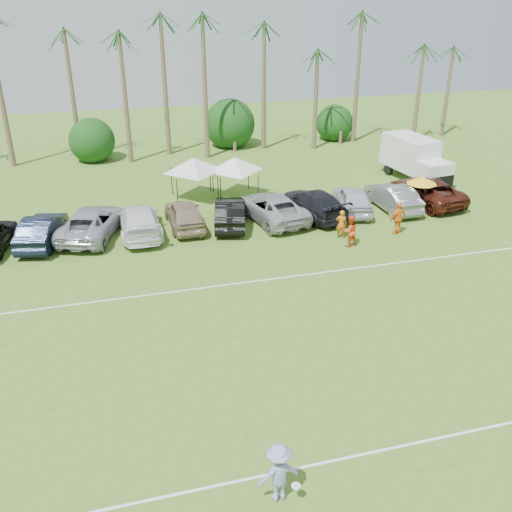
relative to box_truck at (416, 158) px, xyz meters
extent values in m
cube|color=white|center=(-17.02, -24.49, -1.65)|extent=(80.00, 0.10, 0.01)
cube|color=white|center=(-17.02, -12.49, -1.65)|extent=(80.00, 0.10, 0.01)
cone|color=brown|center=(-29.02, 11.51, 3.34)|extent=(0.44, 0.44, 10.00)
cone|color=brown|center=(-25.02, 11.51, 3.84)|extent=(0.44, 0.44, 11.00)
cone|color=brown|center=(-21.02, 11.51, 2.34)|extent=(0.44, 0.44, 8.00)
cone|color=brown|center=(-17.02, 11.51, 2.84)|extent=(0.44, 0.44, 9.00)
cone|color=brown|center=(-13.02, 11.51, 3.34)|extent=(0.44, 0.44, 10.00)
cone|color=brown|center=(-9.02, 11.51, 3.84)|extent=(0.44, 0.44, 11.00)
cone|color=brown|center=(-4.02, 11.51, 2.34)|extent=(0.44, 0.44, 8.00)
cone|color=brown|center=(0.98, 11.51, 2.84)|extent=(0.44, 0.44, 9.00)
cone|color=brown|center=(5.98, 11.51, 3.34)|extent=(0.44, 0.44, 10.00)
cone|color=brown|center=(9.98, 11.51, 3.84)|extent=(0.44, 0.44, 11.00)
cylinder|color=brown|center=(-23.02, 12.51, -0.96)|extent=(0.30, 0.30, 1.40)
sphere|color=#103A12|center=(-23.02, 12.51, 0.14)|extent=(4.00, 4.00, 4.00)
cylinder|color=brown|center=(-11.02, 12.51, -0.96)|extent=(0.30, 0.30, 1.40)
sphere|color=#103A12|center=(-11.02, 12.51, 0.14)|extent=(4.00, 4.00, 4.00)
cylinder|color=brown|center=(-1.02, 12.51, -0.96)|extent=(0.30, 0.30, 1.40)
sphere|color=#103A12|center=(-1.02, 12.51, 0.14)|extent=(4.00, 4.00, 4.00)
imported|color=#CE6916|center=(-9.51, -8.59, -0.81)|extent=(0.72, 0.61, 1.69)
imported|color=#F1521A|center=(-9.52, -9.79, -0.76)|extent=(0.97, 0.81, 1.81)
imported|color=orange|center=(-6.09, -8.91, -0.69)|extent=(1.21, 0.74, 1.93)
cube|color=white|center=(-0.09, 0.75, 0.27)|extent=(2.87, 4.58, 2.35)
cube|color=white|center=(0.28, -2.24, -0.67)|extent=(2.36, 1.95, 1.98)
cube|color=black|center=(0.36, -2.94, -0.95)|extent=(2.18, 0.55, 0.94)
cube|color=#E5590C|center=(1.08, 0.90, -0.16)|extent=(0.20, 1.50, 0.85)
cylinder|color=black|center=(-0.68, -2.17, -1.24)|extent=(0.38, 0.87, 0.85)
cylinder|color=black|center=(1.19, -1.94, -1.24)|extent=(0.38, 0.87, 0.85)
cylinder|color=black|center=(-1.17, 1.75, -1.24)|extent=(0.38, 0.87, 0.85)
cylinder|color=black|center=(0.70, 1.99, -1.24)|extent=(0.38, 0.87, 0.85)
cylinder|color=black|center=(-17.88, -1.19, -0.69)|extent=(0.06, 0.06, 1.94)
cylinder|color=black|center=(-15.18, -1.19, -0.69)|extent=(0.06, 0.06, 1.94)
cylinder|color=black|center=(-17.88, 1.51, -0.69)|extent=(0.06, 0.06, 1.94)
cylinder|color=black|center=(-15.18, 1.51, -0.69)|extent=(0.06, 0.06, 1.94)
pyramid|color=silver|center=(-16.53, 0.16, 1.25)|extent=(4.19, 4.19, 0.97)
cylinder|color=black|center=(-15.03, -1.32, -0.73)|extent=(0.06, 0.06, 1.85)
cylinder|color=black|center=(-12.46, -1.32, -0.73)|extent=(0.06, 0.06, 1.85)
cylinder|color=black|center=(-15.03, 1.26, -0.73)|extent=(0.06, 0.06, 1.85)
cylinder|color=black|center=(-12.46, 1.26, -0.73)|extent=(0.06, 0.06, 1.85)
pyramid|color=white|center=(-13.74, -0.03, 1.12)|extent=(4.00, 4.00, 0.93)
cylinder|color=black|center=(-2.78, -5.61, -0.68)|extent=(0.05, 0.05, 1.97)
cone|color=yellow|center=(-2.78, -5.61, 0.31)|extent=(1.97, 1.97, 0.45)
imported|color=#8F91CB|center=(-18.56, -25.38, -0.70)|extent=(1.31, 0.84, 1.92)
cylinder|color=white|center=(-18.11, -25.64, -1.05)|extent=(0.27, 0.27, 0.03)
imported|color=black|center=(-26.06, -4.93, -0.83)|extent=(2.77, 5.30, 1.66)
imported|color=#A3A5AD|center=(-23.36, -4.54, -0.83)|extent=(4.52, 6.55, 1.66)
imported|color=white|center=(-20.66, -4.95, -0.83)|extent=(2.35, 5.74, 1.66)
imported|color=tan|center=(-17.95, -4.62, -0.83)|extent=(2.07, 4.92, 1.66)
imported|color=black|center=(-15.25, -5.02, -0.83)|extent=(2.86, 5.31, 1.66)
imported|color=#A8A8AB|center=(-12.55, -4.89, -0.83)|extent=(3.80, 6.39, 1.66)
imported|color=black|center=(-9.85, -4.86, -0.83)|extent=(3.39, 6.07, 1.66)
imported|color=silver|center=(-7.15, -4.82, -0.83)|extent=(2.94, 5.18, 1.66)
imported|color=slate|center=(-4.44, -5.10, -0.83)|extent=(1.86, 5.08, 1.66)
imported|color=#501D12|center=(-1.74, -4.64, -0.83)|extent=(3.58, 6.31, 1.66)
camera|label=1|loc=(-22.26, -36.52, 11.60)|focal=40.00mm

